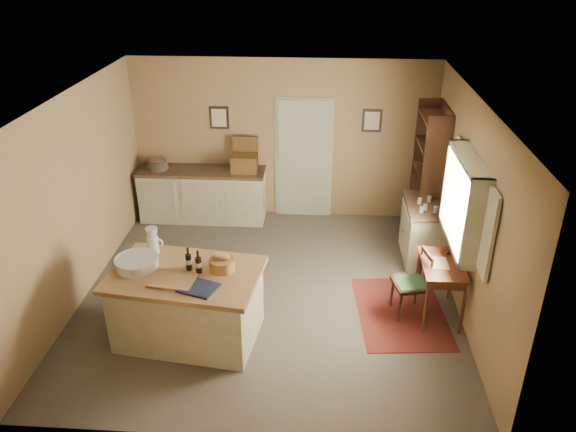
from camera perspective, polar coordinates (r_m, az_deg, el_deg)
name	(u,v)px	position (r m, az deg, el deg)	size (l,w,h in m)	color
ground	(270,293)	(7.79, -1.87, -7.80)	(5.00, 5.00, 0.00)	brown
wall_back	(283,140)	(9.43, -0.53, 7.72)	(5.00, 0.10, 2.70)	#92724C
wall_front	(240,327)	(4.99, -4.91, -11.13)	(5.00, 0.10, 2.70)	#92724C
wall_left	(76,199)	(7.77, -20.72, 1.67)	(0.10, 5.00, 2.70)	#92724C
wall_right	(468,210)	(7.31, 17.85, 0.60)	(0.10, 5.00, 2.70)	#92724C
ceiling	(266,99)	(6.65, -2.22, 11.79)	(5.00, 5.00, 0.00)	silver
door	(304,158)	(9.48, 1.59, 5.92)	(0.97, 0.06, 2.11)	#B0B69B
framed_prints	(295,119)	(9.28, 0.70, 9.81)	(2.82, 0.02, 0.38)	black
window	(468,202)	(7.04, 17.81, 1.37)	(0.25, 1.99, 1.12)	beige
work_island	(187,303)	(6.86, -10.21, -8.68)	(1.85, 1.34, 1.20)	beige
sideboard	(203,193)	(9.66, -8.60, 2.34)	(2.13, 0.61, 1.18)	beige
rug	(401,312)	(7.56, 11.38, -9.55)	(1.10, 1.60, 0.01)	#521912
writing_desk	(442,270)	(7.28, 15.37, -5.33)	(0.52, 0.85, 0.82)	#3C1A10
desk_chair	(410,284)	(7.34, 12.31, -6.78)	(0.41, 0.41, 0.87)	black
right_cabinet	(423,231)	(8.61, 13.55, -1.47)	(0.57, 1.02, 0.99)	beige
shelving_unit	(431,175)	(8.97, 14.35, 4.01)	(0.37, 0.97, 2.17)	black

